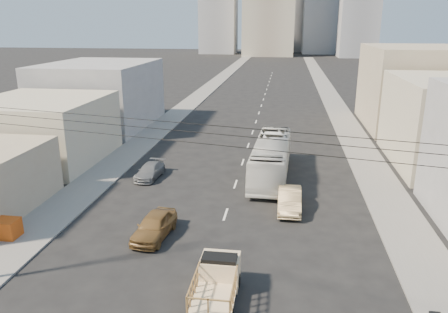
% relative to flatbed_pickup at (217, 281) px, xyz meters
% --- Properties ---
extents(sidewalk_left, '(3.50, 180.00, 0.12)m').
position_rel_flatbed_pickup_xyz_m(sidewalk_left, '(-12.69, 65.81, -1.03)').
color(sidewalk_left, slate).
rests_on(sidewalk_left, ground).
extents(sidewalk_right, '(3.50, 180.00, 0.12)m').
position_rel_flatbed_pickup_xyz_m(sidewalk_right, '(10.81, 65.81, -1.03)').
color(sidewalk_right, slate).
rests_on(sidewalk_right, ground).
extents(lane_dashes, '(0.15, 104.00, 0.01)m').
position_rel_flatbed_pickup_xyz_m(lane_dashes, '(-0.94, 48.81, -1.09)').
color(lane_dashes, silver).
rests_on(lane_dashes, ground).
extents(flatbed_pickup, '(1.95, 4.41, 1.90)m').
position_rel_flatbed_pickup_xyz_m(flatbed_pickup, '(0.00, 0.00, 0.00)').
color(flatbed_pickup, beige).
rests_on(flatbed_pickup, ground).
extents(city_bus, '(3.29, 12.11, 3.34)m').
position_rel_flatbed_pickup_xyz_m(city_bus, '(1.86, 18.08, 0.58)').
color(city_bus, silver).
rests_on(city_bus, ground).
extents(sedan_brown, '(2.19, 4.58, 1.51)m').
position_rel_flatbed_pickup_xyz_m(sedan_brown, '(-4.84, 5.90, -0.34)').
color(sedan_brown, brown).
rests_on(sedan_brown, ground).
extents(sedan_tan, '(1.61, 4.59, 1.51)m').
position_rel_flatbed_pickup_xyz_m(sedan_tan, '(3.45, 11.26, -0.34)').
color(sedan_tan, tan).
rests_on(sedan_tan, ground).
extents(sedan_grey, '(1.99, 4.26, 1.20)m').
position_rel_flatbed_pickup_xyz_m(sedan_grey, '(-8.39, 16.34, -0.49)').
color(sedan_grey, slate).
rests_on(sedan_grey, ground).
extents(overhead_wires, '(23.01, 5.02, 0.72)m').
position_rel_flatbed_pickup_xyz_m(overhead_wires, '(-0.94, -2.69, 7.87)').
color(overhead_wires, black).
rests_on(overhead_wires, ground).
extents(crate_stack, '(1.80, 1.20, 1.14)m').
position_rel_flatbed_pickup_xyz_m(crate_stack, '(-13.94, 4.41, -0.40)').
color(crate_stack, '#BA4711').
rests_on(crate_stack, sidewalk_left).
extents(bldg_right_far, '(12.00, 16.00, 10.00)m').
position_rel_flatbed_pickup_xyz_m(bldg_right_far, '(19.06, 39.81, 3.91)').
color(bldg_right_far, tan).
rests_on(bldg_right_far, ground).
extents(bldg_left_mid, '(11.00, 12.00, 6.00)m').
position_rel_flatbed_pickup_xyz_m(bldg_left_mid, '(-19.94, 19.81, 1.91)').
color(bldg_left_mid, '#BDB598').
rests_on(bldg_left_mid, ground).
extents(bldg_left_far, '(12.00, 16.00, 8.00)m').
position_rel_flatbed_pickup_xyz_m(bldg_left_far, '(-20.44, 34.81, 2.91)').
color(bldg_left_far, gray).
rests_on(bldg_left_far, ground).
extents(midrise_ne, '(16.00, 16.00, 40.00)m').
position_rel_flatbed_pickup_xyz_m(midrise_ne, '(17.06, 180.81, 18.91)').
color(midrise_ne, gray).
rests_on(midrise_ne, ground).
extents(midrise_nw, '(15.00, 15.00, 34.00)m').
position_rel_flatbed_pickup_xyz_m(midrise_nw, '(-26.94, 175.81, 15.91)').
color(midrise_nw, gray).
rests_on(midrise_nw, ground).
extents(midrise_back, '(18.00, 18.00, 44.00)m').
position_rel_flatbed_pickup_xyz_m(midrise_back, '(5.06, 195.81, 20.91)').
color(midrise_back, gray).
rests_on(midrise_back, ground).
extents(midrise_east, '(14.00, 14.00, 28.00)m').
position_rel_flatbed_pickup_xyz_m(midrise_east, '(29.06, 160.81, 12.91)').
color(midrise_east, gray).
rests_on(midrise_east, ground).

